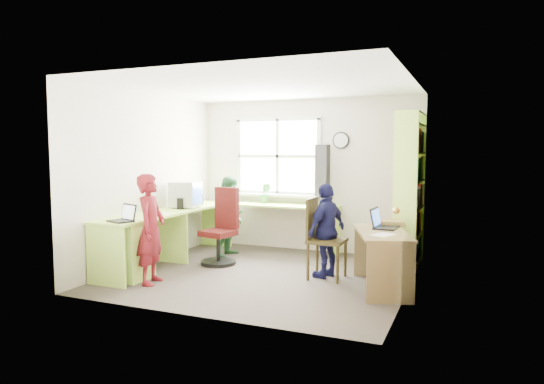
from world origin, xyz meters
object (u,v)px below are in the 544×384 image
(laptop_left, at_px, (124,217))
(bookshelf, at_px, (410,194))
(right_desk, at_px, (382,247))
(cd_tower, at_px, (322,175))
(l_desk, at_px, (166,236))
(crt_monitor, at_px, (185,195))
(laptop_right, at_px, (382,223))
(swivel_chair, at_px, (222,231))
(wooden_chair, at_px, (321,235))
(person_green, at_px, (231,216))
(potted_plant, at_px, (265,193))
(person_navy, at_px, (327,230))
(person_red, at_px, (151,229))

(laptop_left, bearing_deg, bookshelf, 56.96)
(right_desk, relative_size, laptop_left, 3.47)
(cd_tower, bearing_deg, l_desk, -127.27)
(right_desk, relative_size, crt_monitor, 2.97)
(bookshelf, bearing_deg, laptop_right, -100.96)
(l_desk, height_order, swivel_chair, swivel_chair)
(wooden_chair, bearing_deg, person_green, 156.52)
(bookshelf, xyz_separation_m, wooden_chair, (-0.93, -1.06, -0.46))
(l_desk, xyz_separation_m, crt_monitor, (-0.16, 0.74, 0.49))
(right_desk, relative_size, person_green, 1.06)
(swivel_chair, distance_m, crt_monitor, 0.83)
(potted_plant, bearing_deg, person_navy, -42.62)
(l_desk, xyz_separation_m, person_red, (0.21, -0.61, 0.21))
(laptop_left, bearing_deg, laptop_right, 43.87)
(person_red, bearing_deg, person_navy, -74.24)
(right_desk, height_order, person_red, person_red)
(laptop_right, height_order, potted_plant, potted_plant)
(cd_tower, distance_m, person_red, 2.84)
(swivel_chair, relative_size, crt_monitor, 2.49)
(swivel_chair, bearing_deg, person_green, 113.54)
(bookshelf, xyz_separation_m, crt_monitor, (-3.12, -0.73, -0.06))
(crt_monitor, bearing_deg, laptop_left, -94.40)
(wooden_chair, height_order, cd_tower, cd_tower)
(person_navy, bearing_deg, potted_plant, -113.11)
(potted_plant, distance_m, person_green, 0.77)
(swivel_chair, relative_size, wooden_chair, 1.06)
(crt_monitor, distance_m, person_navy, 2.28)
(potted_plant, height_order, person_red, person_red)
(crt_monitor, bearing_deg, bookshelf, 6.14)
(laptop_right, bearing_deg, l_desk, 103.77)
(cd_tower, bearing_deg, laptop_left, -119.58)
(l_desk, distance_m, wooden_chair, 2.07)
(wooden_chair, distance_m, person_navy, 0.10)
(bookshelf, distance_m, cd_tower, 1.39)
(cd_tower, xyz_separation_m, potted_plant, (-0.95, -0.02, -0.31))
(right_desk, relative_size, laptop_right, 3.45)
(laptop_left, relative_size, person_navy, 0.31)
(bookshelf, relative_size, wooden_chair, 2.09)
(cd_tower, xyz_separation_m, person_green, (-1.24, -0.66, -0.61))
(person_green, bearing_deg, potted_plant, -20.69)
(swivel_chair, xyz_separation_m, person_navy, (1.58, -0.14, 0.13))
(right_desk, bearing_deg, cd_tower, 107.66)
(right_desk, relative_size, swivel_chair, 1.19)
(potted_plant, distance_m, person_red, 2.44)
(laptop_right, bearing_deg, wooden_chair, 98.46)
(potted_plant, xyz_separation_m, person_red, (-0.45, -2.39, -0.25))
(l_desk, height_order, person_navy, person_navy)
(swivel_chair, xyz_separation_m, wooden_chair, (1.53, -0.22, 0.09))
(bookshelf, distance_m, wooden_chair, 1.48)
(swivel_chair, bearing_deg, l_desk, -117.19)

